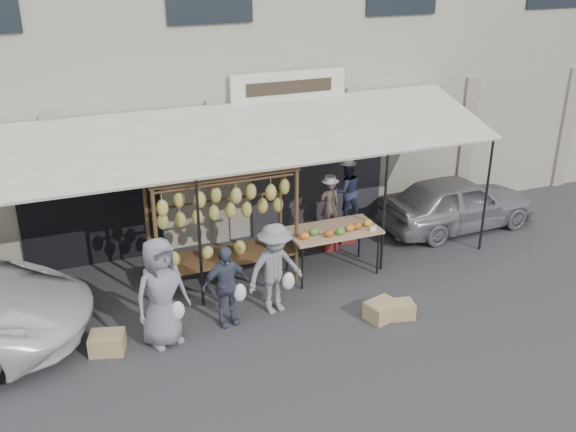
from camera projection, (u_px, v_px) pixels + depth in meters
name	position (u px, v px, depth m)	size (l,w,h in m)	color
ground_plane	(281.00, 327.00, 10.47)	(90.00, 90.00, 0.00)	#2D2D30
shophouse	(176.00, 43.00, 14.56)	(24.00, 6.15, 7.30)	#A59E8B
awning	(234.00, 138.00, 11.39)	(10.00, 2.35, 2.92)	beige
banana_rack	(223.00, 205.00, 11.15)	(2.60, 0.90, 2.24)	#45301A
produce_table	(334.00, 231.00, 11.80)	(1.70, 0.90, 1.04)	tan
vendor_left	(330.00, 205.00, 12.74)	(0.40, 0.26, 1.09)	brown
vendor_right	(347.00, 191.00, 13.02)	(0.61, 0.48, 1.26)	#282D4A
customer_left	(161.00, 293.00, 9.72)	(0.87, 0.57, 1.78)	slate
customer_mid	(226.00, 286.00, 10.30)	(0.81, 0.34, 1.39)	#44485D
customer_right	(275.00, 269.00, 10.61)	(1.03, 0.59, 1.60)	gray
stool_left	(329.00, 239.00, 13.04)	(0.29, 0.29, 0.41)	maroon
stool_right	(345.00, 230.00, 13.37)	(0.35, 0.35, 0.49)	maroon
crate_near_a	(382.00, 310.00, 10.64)	(0.51, 0.39, 0.31)	tan
crate_near_b	(400.00, 310.00, 10.70)	(0.45, 0.34, 0.27)	tan
crate_far	(107.00, 343.00, 9.78)	(0.52, 0.39, 0.31)	tan
sedan	(457.00, 202.00, 13.84)	(1.40, 3.48, 1.19)	gray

